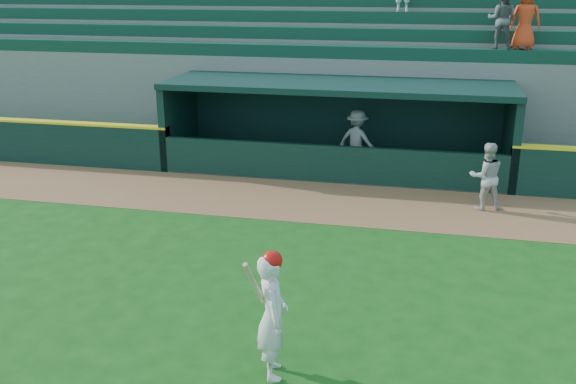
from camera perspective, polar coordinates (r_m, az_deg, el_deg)
name	(u,v)px	position (r m, az deg, el deg)	size (l,w,h in m)	color
ground	(267,293)	(11.05, -1.84, -8.97)	(120.00, 120.00, 0.00)	#134411
warning_track	(318,201)	(15.46, 2.68, -0.82)	(40.00, 3.00, 0.01)	brown
dugout_player_front	(486,176)	(15.38, 17.21, 1.34)	(0.77, 0.60, 1.59)	#ADACA7
dugout_player_inside	(357,140)	(17.96, 6.16, 4.60)	(1.09, 0.63, 1.69)	#ADACA7
dugout	(338,120)	(18.07, 4.48, 6.39)	(9.40, 2.80, 2.46)	slate
stands	(359,63)	(22.37, 6.30, 11.33)	(34.50, 6.29, 7.16)	slate
batter_at_plate	(272,314)	(8.55, -1.40, -10.77)	(0.60, 0.85, 1.82)	silver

